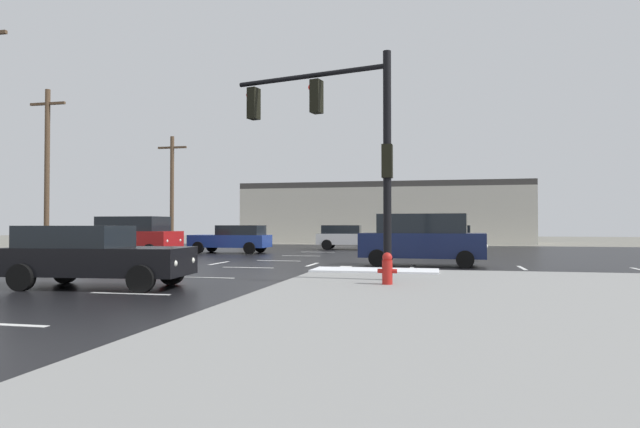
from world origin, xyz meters
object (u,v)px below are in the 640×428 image
(sedan_white, at_px, (349,237))
(suv_red, at_px, (133,235))
(suv_navy, at_px, (423,238))
(sedan_blue, at_px, (233,238))
(utility_pole_distant, at_px, (172,189))
(sedan_black, at_px, (94,255))
(utility_pole_far, at_px, (47,168))
(traffic_signal_mast, at_px, (344,131))
(sedan_grey, at_px, (439,239))
(fire_hydrant, at_px, (387,268))
(sedan_silver, at_px, (133,237))

(sedan_white, bearing_deg, suv_red, -138.88)
(suv_navy, height_order, sedan_blue, suv_navy)
(utility_pole_distant, bearing_deg, sedan_black, -66.76)
(sedan_white, distance_m, utility_pole_distant, 13.51)
(utility_pole_distant, bearing_deg, suv_navy, -38.28)
(sedan_white, xyz_separation_m, utility_pole_far, (-15.64, -8.80, 3.97))
(traffic_signal_mast, relative_size, suv_red, 1.26)
(traffic_signal_mast, bearing_deg, sedan_grey, -85.50)
(traffic_signal_mast, relative_size, fire_hydrant, 7.81)
(sedan_silver, height_order, sedan_white, same)
(traffic_signal_mast, height_order, fire_hydrant, traffic_signal_mast)
(suv_navy, xyz_separation_m, utility_pole_far, (-20.79, 4.71, 3.73))
(sedan_black, xyz_separation_m, utility_pole_far, (-12.82, 14.18, 3.97))
(sedan_blue, distance_m, utility_pole_far, 11.05)
(utility_pole_distant, bearing_deg, sedan_white, -3.79)
(sedan_black, height_order, suv_navy, suv_navy)
(sedan_blue, bearing_deg, fire_hydrant, 123.99)
(sedan_silver, xyz_separation_m, sedan_blue, (6.85, -0.84, 0.00))
(suv_red, bearing_deg, utility_pole_far, 174.67)
(sedan_grey, bearing_deg, sedan_blue, 14.52)
(suv_navy, bearing_deg, traffic_signal_mast, -102.52)
(sedan_silver, height_order, utility_pole_distant, utility_pole_distant)
(fire_hydrant, xyz_separation_m, utility_pole_distant, (-17.59, 22.56, 3.67))
(sedan_blue, xyz_separation_m, utility_pole_distant, (-7.30, 6.73, 3.36))
(traffic_signal_mast, height_order, sedan_white, traffic_signal_mast)
(fire_hydrant, bearing_deg, utility_pole_distant, 127.94)
(sedan_grey, bearing_deg, utility_pole_far, 17.63)
(fire_hydrant, height_order, sedan_black, sedan_black)
(sedan_silver, bearing_deg, sedan_white, 19.79)
(fire_hydrant, distance_m, suv_navy, 8.23)
(fire_hydrant, xyz_separation_m, sedan_white, (-4.53, 21.69, 0.32))
(sedan_grey, bearing_deg, suv_navy, 91.14)
(utility_pole_far, xyz_separation_m, utility_pole_distant, (2.58, 9.67, -0.61))
(sedan_grey, bearing_deg, fire_hydrant, 90.73)
(utility_pole_far, bearing_deg, sedan_grey, 13.04)
(fire_hydrant, height_order, utility_pole_far, utility_pole_far)
(traffic_signal_mast, bearing_deg, suv_red, -25.93)
(traffic_signal_mast, xyz_separation_m, utility_pole_far, (-18.82, 11.48, 0.58))
(sedan_grey, bearing_deg, sedan_white, -29.32)
(sedan_blue, bearing_deg, sedan_black, 100.71)
(suv_navy, distance_m, utility_pole_far, 21.64)
(fire_hydrant, xyz_separation_m, utility_pole_far, (-20.17, 12.89, 4.28))
(fire_hydrant, height_order, suv_red, suv_red)
(sedan_blue, bearing_deg, traffic_signal_mast, 122.78)
(utility_pole_far, bearing_deg, fire_hydrant, -32.59)
(suv_navy, relative_size, sedan_blue, 1.08)
(utility_pole_distant, bearing_deg, sedan_silver, -85.56)
(sedan_white, height_order, utility_pole_distant, utility_pole_distant)
(fire_hydrant, distance_m, sedan_silver, 23.90)
(sedan_black, distance_m, suv_navy, 12.38)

